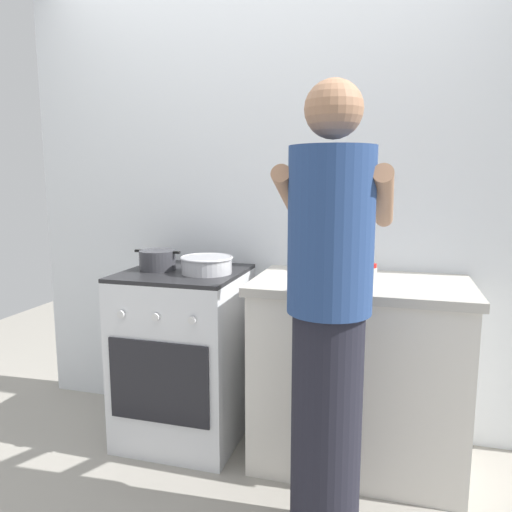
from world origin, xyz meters
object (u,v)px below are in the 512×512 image
at_px(stove_range, 185,355).
at_px(mixing_bowl, 207,264).
at_px(utensil_crock, 322,254).
at_px(person, 329,322).
at_px(spice_bottle, 372,274).
at_px(pot, 158,260).

relative_size(stove_range, mixing_bowl, 3.37).
distance_m(utensil_crock, person, 0.80).
height_order(mixing_bowl, spice_bottle, spice_bottle).
height_order(mixing_bowl, utensil_crock, utensil_crock).
xyz_separation_m(pot, spice_bottle, (1.09, -0.03, -0.01)).
xyz_separation_m(pot, person, (0.97, -0.57, -0.09)).
distance_m(spice_bottle, person, 0.56).
bearing_deg(mixing_bowl, person, -38.66).
xyz_separation_m(utensil_crock, person, (0.14, -0.78, -0.13)).
distance_m(utensil_crock, spice_bottle, 0.36).
relative_size(stove_range, spice_bottle, 10.11).
relative_size(pot, spice_bottle, 2.85).
relative_size(stove_range, person, 0.53).
bearing_deg(pot, spice_bottle, -1.47).
relative_size(mixing_bowl, utensil_crock, 0.87).
distance_m(stove_range, utensil_crock, 0.90).
xyz_separation_m(utensil_crock, spice_bottle, (0.26, -0.24, -0.04)).
bearing_deg(pot, mixing_bowl, -3.23).
distance_m(pot, spice_bottle, 1.09).
bearing_deg(utensil_crock, stove_range, -163.16).
distance_m(pot, utensil_crock, 0.85).
distance_m(stove_range, pot, 0.52).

